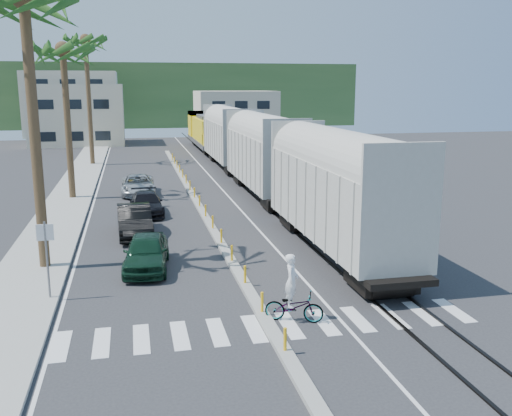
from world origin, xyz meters
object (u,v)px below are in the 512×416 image
Objects in this scene: car_lead at (146,252)px; cyclist at (294,301)px; street_sign at (46,249)px; car_second at (134,221)px.

cyclist is at bearing -49.59° from car_lead.
street_sign is 0.61× the size of car_second.
street_sign is at bearing -111.77° from car_second.
car_lead is 0.94× the size of car_second.
street_sign reaches higher than cyclist.
cyclist is (5.07, -12.62, -0.07)m from car_second.
street_sign is 9.09m from cyclist.
cyclist reaches higher than car_lead.
cyclist is (8.22, -3.69, -1.24)m from street_sign.
car_lead is (3.59, 3.03, -1.20)m from street_sign.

